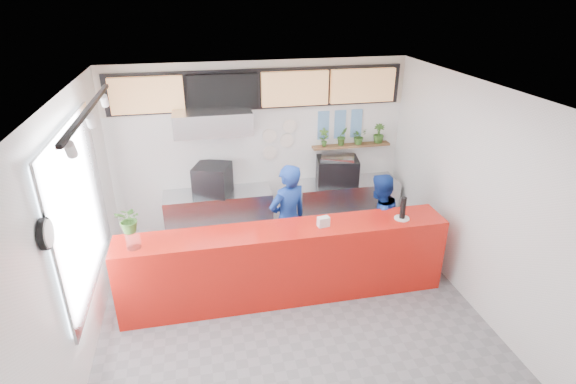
# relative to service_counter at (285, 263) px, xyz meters

# --- Properties ---
(floor) EXTENTS (5.00, 5.00, 0.00)m
(floor) POSITION_rel_service_counter_xyz_m (0.00, -0.40, -0.55)
(floor) COLOR slate
(floor) RESTS_ON ground
(ceiling) EXTENTS (5.00, 5.00, 0.00)m
(ceiling) POSITION_rel_service_counter_xyz_m (0.00, -0.40, 2.45)
(ceiling) COLOR silver
(wall_back) EXTENTS (5.00, 0.00, 5.00)m
(wall_back) POSITION_rel_service_counter_xyz_m (0.00, 2.10, 0.95)
(wall_back) COLOR white
(wall_back) RESTS_ON ground
(wall_left) EXTENTS (0.00, 5.00, 5.00)m
(wall_left) POSITION_rel_service_counter_xyz_m (-2.50, -0.40, 0.95)
(wall_left) COLOR white
(wall_left) RESTS_ON ground
(wall_right) EXTENTS (0.00, 5.00, 5.00)m
(wall_right) POSITION_rel_service_counter_xyz_m (2.50, -0.40, 0.95)
(wall_right) COLOR white
(wall_right) RESTS_ON ground
(service_counter) EXTENTS (4.50, 0.60, 1.10)m
(service_counter) POSITION_rel_service_counter_xyz_m (0.00, 0.00, 0.00)
(service_counter) COLOR red
(service_counter) RESTS_ON ground
(cream_band) EXTENTS (5.00, 0.02, 0.80)m
(cream_band) POSITION_rel_service_counter_xyz_m (0.00, 2.09, 2.05)
(cream_band) COLOR beige
(cream_band) RESTS_ON wall_back
(prep_bench) EXTENTS (1.80, 0.60, 0.90)m
(prep_bench) POSITION_rel_service_counter_xyz_m (-0.80, 1.80, -0.10)
(prep_bench) COLOR #B2B5BA
(prep_bench) RESTS_ON ground
(panini_oven) EXTENTS (0.71, 0.71, 0.49)m
(panini_oven) POSITION_rel_service_counter_xyz_m (-0.86, 1.80, 0.60)
(panini_oven) COLOR black
(panini_oven) RESTS_ON prep_bench
(extraction_hood) EXTENTS (1.20, 0.70, 0.35)m
(extraction_hood) POSITION_rel_service_counter_xyz_m (-0.80, 1.75, 1.60)
(extraction_hood) COLOR #B2B5BA
(extraction_hood) RESTS_ON ceiling
(hood_lip) EXTENTS (1.20, 0.69, 0.31)m
(hood_lip) POSITION_rel_service_counter_xyz_m (-0.80, 1.75, 1.40)
(hood_lip) COLOR #B2B5BA
(hood_lip) RESTS_ON ceiling
(right_bench) EXTENTS (1.80, 0.60, 0.90)m
(right_bench) POSITION_rel_service_counter_xyz_m (1.50, 1.80, -0.10)
(right_bench) COLOR #B2B5BA
(right_bench) RESTS_ON ground
(espresso_machine) EXTENTS (0.78, 0.62, 0.45)m
(espresso_machine) POSITION_rel_service_counter_xyz_m (1.30, 1.80, 0.58)
(espresso_machine) COLOR black
(espresso_machine) RESTS_ON right_bench
(espresso_tray) EXTENTS (0.66, 0.56, 0.05)m
(espresso_tray) POSITION_rel_service_counter_xyz_m (1.30, 1.80, 0.83)
(espresso_tray) COLOR #A4A7AB
(espresso_tray) RESTS_ON espresso_machine
(herb_shelf) EXTENTS (1.40, 0.18, 0.04)m
(herb_shelf) POSITION_rel_service_counter_xyz_m (1.60, 2.00, 0.95)
(herb_shelf) COLOR brown
(herb_shelf) RESTS_ON wall_back
(menu_board_far_left) EXTENTS (1.10, 0.10, 0.55)m
(menu_board_far_left) POSITION_rel_service_counter_xyz_m (-1.75, 1.98, 2.00)
(menu_board_far_left) COLOR tan
(menu_board_far_left) RESTS_ON wall_back
(menu_board_mid_left) EXTENTS (1.10, 0.10, 0.55)m
(menu_board_mid_left) POSITION_rel_service_counter_xyz_m (-0.59, 1.98, 2.00)
(menu_board_mid_left) COLOR black
(menu_board_mid_left) RESTS_ON wall_back
(menu_board_mid_right) EXTENTS (1.10, 0.10, 0.55)m
(menu_board_mid_right) POSITION_rel_service_counter_xyz_m (0.57, 1.98, 2.00)
(menu_board_mid_right) COLOR tan
(menu_board_mid_right) RESTS_ON wall_back
(menu_board_far_right) EXTENTS (1.10, 0.10, 0.55)m
(menu_board_far_right) POSITION_rel_service_counter_xyz_m (1.73, 1.98, 2.00)
(menu_board_far_right) COLOR tan
(menu_board_far_right) RESTS_ON wall_back
(soffit) EXTENTS (4.80, 0.04, 0.65)m
(soffit) POSITION_rel_service_counter_xyz_m (0.00, 2.06, 2.00)
(soffit) COLOR black
(soffit) RESTS_ON wall_back
(window_pane) EXTENTS (0.04, 2.20, 1.90)m
(window_pane) POSITION_rel_service_counter_xyz_m (-2.47, -0.10, 1.15)
(window_pane) COLOR silver
(window_pane) RESTS_ON wall_left
(window_frame) EXTENTS (0.03, 2.30, 2.00)m
(window_frame) POSITION_rel_service_counter_xyz_m (-2.45, -0.10, 1.15)
(window_frame) COLOR #B2B5BA
(window_frame) RESTS_ON wall_left
(wall_clock_rim) EXTENTS (0.05, 0.30, 0.30)m
(wall_clock_rim) POSITION_rel_service_counter_xyz_m (-2.46, -1.30, 1.50)
(wall_clock_rim) COLOR black
(wall_clock_rim) RESTS_ON wall_left
(wall_clock_face) EXTENTS (0.02, 0.26, 0.26)m
(wall_clock_face) POSITION_rel_service_counter_xyz_m (-2.43, -1.30, 1.50)
(wall_clock_face) COLOR white
(wall_clock_face) RESTS_ON wall_left
(track_rail) EXTENTS (0.05, 2.40, 0.04)m
(track_rail) POSITION_rel_service_counter_xyz_m (-2.10, -0.40, 2.39)
(track_rail) COLOR black
(track_rail) RESTS_ON ceiling
(dec_plate_a) EXTENTS (0.24, 0.03, 0.24)m
(dec_plate_a) POSITION_rel_service_counter_xyz_m (0.15, 2.07, 1.20)
(dec_plate_a) COLOR silver
(dec_plate_a) RESTS_ON wall_back
(dec_plate_b) EXTENTS (0.24, 0.03, 0.24)m
(dec_plate_b) POSITION_rel_service_counter_xyz_m (0.45, 2.07, 1.10)
(dec_plate_b) COLOR silver
(dec_plate_b) RESTS_ON wall_back
(dec_plate_c) EXTENTS (0.24, 0.03, 0.24)m
(dec_plate_c) POSITION_rel_service_counter_xyz_m (0.15, 2.07, 0.90)
(dec_plate_c) COLOR silver
(dec_plate_c) RESTS_ON wall_back
(dec_plate_d) EXTENTS (0.24, 0.03, 0.24)m
(dec_plate_d) POSITION_rel_service_counter_xyz_m (0.50, 2.07, 1.35)
(dec_plate_d) COLOR silver
(dec_plate_d) RESTS_ON wall_back
(photo_frame_a) EXTENTS (0.20, 0.02, 0.25)m
(photo_frame_a) POSITION_rel_service_counter_xyz_m (1.10, 2.08, 1.45)
(photo_frame_a) COLOR #598CBF
(photo_frame_a) RESTS_ON wall_back
(photo_frame_b) EXTENTS (0.20, 0.02, 0.25)m
(photo_frame_b) POSITION_rel_service_counter_xyz_m (1.40, 2.08, 1.45)
(photo_frame_b) COLOR #598CBF
(photo_frame_b) RESTS_ON wall_back
(photo_frame_c) EXTENTS (0.20, 0.02, 0.25)m
(photo_frame_c) POSITION_rel_service_counter_xyz_m (1.70, 2.08, 1.45)
(photo_frame_c) COLOR #598CBF
(photo_frame_c) RESTS_ON wall_back
(photo_frame_d) EXTENTS (0.20, 0.02, 0.25)m
(photo_frame_d) POSITION_rel_service_counter_xyz_m (1.10, 2.08, 1.20)
(photo_frame_d) COLOR #598CBF
(photo_frame_d) RESTS_ON wall_back
(photo_frame_e) EXTENTS (0.20, 0.02, 0.25)m
(photo_frame_e) POSITION_rel_service_counter_xyz_m (1.40, 2.08, 1.20)
(photo_frame_e) COLOR #598CBF
(photo_frame_e) RESTS_ON wall_back
(photo_frame_f) EXTENTS (0.20, 0.02, 0.25)m
(photo_frame_f) POSITION_rel_service_counter_xyz_m (1.70, 2.08, 1.20)
(photo_frame_f) COLOR #598CBF
(photo_frame_f) RESTS_ON wall_back
(staff_center) EXTENTS (0.76, 0.64, 1.76)m
(staff_center) POSITION_rel_service_counter_xyz_m (0.17, 0.65, 0.33)
(staff_center) COLOR navy
(staff_center) RESTS_ON ground
(staff_right) EXTENTS (0.92, 0.84, 1.55)m
(staff_right) POSITION_rel_service_counter_xyz_m (1.55, 0.50, 0.22)
(staff_right) COLOR navy
(staff_right) RESTS_ON ground
(herb_a) EXTENTS (0.18, 0.13, 0.32)m
(herb_a) POSITION_rel_service_counter_xyz_m (1.09, 2.00, 1.13)
(herb_a) COLOR #345D20
(herb_a) RESTS_ON herb_shelf
(herb_b) EXTENTS (0.20, 0.18, 0.33)m
(herb_b) POSITION_rel_service_counter_xyz_m (1.43, 2.00, 1.13)
(herb_b) COLOR #345D20
(herb_b) RESTS_ON herb_shelf
(herb_c) EXTENTS (0.31, 0.29, 0.29)m
(herb_c) POSITION_rel_service_counter_xyz_m (1.73, 2.00, 1.11)
(herb_c) COLOR #345D20
(herb_c) RESTS_ON herb_shelf
(herb_d) EXTENTS (0.24, 0.23, 0.34)m
(herb_d) POSITION_rel_service_counter_xyz_m (2.10, 2.00, 1.14)
(herb_d) COLOR #345D20
(herb_d) RESTS_ON herb_shelf
(glass_vase) EXTENTS (0.23, 0.23, 0.22)m
(glass_vase) POSITION_rel_service_counter_xyz_m (-1.94, -0.07, 0.66)
(glass_vase) COLOR silver
(glass_vase) RESTS_ON service_counter
(basil_vase) EXTENTS (0.39, 0.37, 0.35)m
(basil_vase) POSITION_rel_service_counter_xyz_m (-1.94, -0.07, 0.94)
(basil_vase) COLOR #345D20
(basil_vase) RESTS_ON glass_vase
(napkin_holder) EXTENTS (0.17, 0.12, 0.14)m
(napkin_holder) POSITION_rel_service_counter_xyz_m (0.52, -0.03, 0.62)
(napkin_holder) COLOR silver
(napkin_holder) RESTS_ON service_counter
(white_plate) EXTENTS (0.25, 0.25, 0.02)m
(white_plate) POSITION_rel_service_counter_xyz_m (1.65, -0.06, 0.56)
(white_plate) COLOR silver
(white_plate) RESTS_ON service_counter
(pepper_mill) EXTENTS (0.08, 0.08, 0.31)m
(pepper_mill) POSITION_rel_service_counter_xyz_m (1.65, -0.06, 0.72)
(pepper_mill) COLOR black
(pepper_mill) RESTS_ON white_plate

